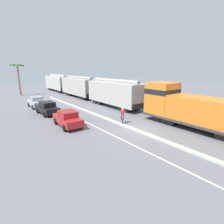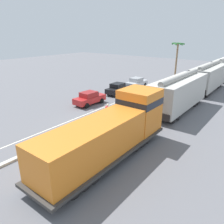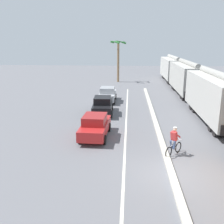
% 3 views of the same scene
% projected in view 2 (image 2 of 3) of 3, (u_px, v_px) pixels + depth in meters
% --- Properties ---
extents(ground_plane, '(120.00, 120.00, 0.00)m').
position_uv_depth(ground_plane, '(88.00, 126.00, 20.91)').
color(ground_plane, slate).
extents(median_curb, '(0.36, 36.00, 0.16)m').
position_uv_depth(median_curb, '(124.00, 109.00, 25.35)').
color(median_curb, beige).
rests_on(median_curb, ground).
extents(lane_stripe, '(0.14, 36.00, 0.01)m').
position_uv_depth(lane_stripe, '(108.00, 106.00, 26.75)').
color(lane_stripe, silver).
rests_on(lane_stripe, ground).
extents(locomotive, '(3.10, 11.61, 4.20)m').
position_uv_depth(locomotive, '(113.00, 132.00, 15.42)').
color(locomotive, orange).
rests_on(locomotive, ground).
extents(hopper_car_lead, '(2.90, 10.60, 4.18)m').
position_uv_depth(hopper_car_lead, '(179.00, 93.00, 24.37)').
color(hopper_car_lead, '#BAB8B0').
rests_on(hopper_car_lead, ground).
extents(hopper_car_middle, '(2.90, 10.60, 4.18)m').
position_uv_depth(hopper_car_middle, '(208.00, 77.00, 33.00)').
color(hopper_car_middle, '#B3B1A9').
rests_on(hopper_car_middle, ground).
extents(parked_car_red, '(1.97, 4.27, 1.62)m').
position_uv_depth(parked_car_red, '(89.00, 98.00, 26.96)').
color(parked_car_red, red).
rests_on(parked_car_red, ground).
extents(parked_car_black, '(1.97, 4.27, 1.62)m').
position_uv_depth(parked_car_black, '(118.00, 89.00, 31.54)').
color(parked_car_black, black).
rests_on(parked_car_black, ground).
extents(parked_car_silver, '(1.84, 4.20, 1.62)m').
position_uv_depth(parked_car_silver, '(137.00, 83.00, 35.32)').
color(parked_car_silver, '#B7BABF').
rests_on(parked_car_silver, ground).
extents(cyclist, '(1.16, 1.33, 1.71)m').
position_uv_depth(cyclist, '(107.00, 112.00, 22.10)').
color(cyclist, black).
rests_on(cyclist, ground).
extents(palm_tree_near, '(2.65, 2.76, 6.77)m').
position_uv_depth(palm_tree_near, '(177.00, 50.00, 44.47)').
color(palm_tree_near, '#846647').
rests_on(palm_tree_near, ground).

